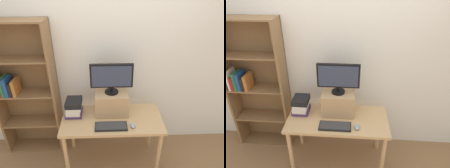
# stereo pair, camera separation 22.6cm
# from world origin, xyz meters

# --- Properties ---
(ground_plane) EXTENTS (12.00, 12.00, 0.00)m
(ground_plane) POSITION_xyz_m (0.00, 0.00, 0.00)
(ground_plane) COLOR olive
(back_wall) EXTENTS (7.00, 0.08, 2.60)m
(back_wall) POSITION_xyz_m (0.00, 0.46, 1.30)
(back_wall) COLOR silver
(back_wall) RESTS_ON ground_plane
(desk) EXTENTS (1.22, 0.58, 0.71)m
(desk) POSITION_xyz_m (0.00, 0.00, 0.62)
(desk) COLOR tan
(desk) RESTS_ON ground_plane
(bookshelf_unit) EXTENTS (0.77, 0.28, 1.84)m
(bookshelf_unit) POSITION_xyz_m (-1.11, 0.31, 0.94)
(bookshelf_unit) COLOR olive
(bookshelf_unit) RESTS_ON ground_plane
(riser_box) EXTENTS (0.40, 0.29, 0.29)m
(riser_box) POSITION_xyz_m (0.00, 0.13, 0.86)
(riser_box) COLOR tan
(riser_box) RESTS_ON desk
(computer_monitor) EXTENTS (0.50, 0.16, 0.37)m
(computer_monitor) POSITION_xyz_m (0.00, 0.13, 1.21)
(computer_monitor) COLOR black
(computer_monitor) RESTS_ON riser_box
(keyboard) EXTENTS (0.37, 0.15, 0.02)m
(keyboard) POSITION_xyz_m (-0.02, -0.16, 0.73)
(keyboard) COLOR black
(keyboard) RESTS_ON desk
(computer_mouse) EXTENTS (0.06, 0.10, 0.04)m
(computer_mouse) POSITION_xyz_m (0.24, -0.16, 0.73)
(computer_mouse) COLOR #99999E
(computer_mouse) RESTS_ON desk
(book_stack) EXTENTS (0.21, 0.23, 0.22)m
(book_stack) POSITION_xyz_m (-0.47, 0.09, 0.82)
(book_stack) COLOR #4C336B
(book_stack) RESTS_ON desk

